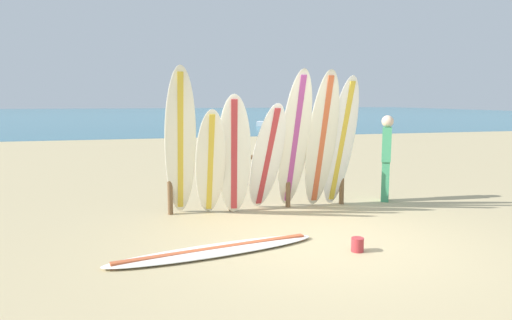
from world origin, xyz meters
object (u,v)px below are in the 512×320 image
at_px(surfboard_leaning_left, 210,164).
at_px(surfboard_leaning_center_left, 234,156).
at_px(surfboard_leaning_far_left, 180,143).
at_px(surfboard_leaning_far_right, 341,143).
at_px(sand_bucket, 357,245).
at_px(surfboard_leaning_right, 322,141).
at_px(surfboard_rack, 260,171).
at_px(surfboard_leaning_center_right, 294,142).
at_px(beachgoer_standing, 386,154).
at_px(surfboard_leaning_center, 267,158).
at_px(surfboard_lying_on_sand, 215,250).
at_px(small_boat_offshore, 277,123).

relative_size(surfboard_leaning_left, surfboard_leaning_center_left, 0.89).
bearing_deg(surfboard_leaning_far_left, surfboard_leaning_far_right, 0.21).
bearing_deg(sand_bucket, surfboard_leaning_left, 126.90).
bearing_deg(surfboard_leaning_right, surfboard_leaning_far_left, 178.34).
xyz_separation_m(surfboard_rack, surfboard_leaning_center_right, (0.55, -0.31, 0.55)).
bearing_deg(surfboard_leaning_far_right, beachgoer_standing, 13.20).
xyz_separation_m(surfboard_leaning_right, surfboard_leaning_far_right, (0.41, 0.08, -0.04)).
bearing_deg(surfboard_leaning_center, surfboard_leaning_left, -171.48).
relative_size(surfboard_leaning_center, beachgoer_standing, 1.15).
relative_size(beachgoer_standing, sand_bucket, 9.15).
bearing_deg(surfboard_leaning_far_right, surfboard_leaning_center_left, -176.93).
bearing_deg(surfboard_leaning_left, surfboard_lying_on_sand, -96.84).
xyz_separation_m(surfboard_leaning_center_right, surfboard_lying_on_sand, (-1.73, -1.87, -1.22)).
distance_m(small_boat_offshore, sand_bucket, 27.91).
xyz_separation_m(surfboard_leaning_left, surfboard_leaning_right, (2.03, 0.09, 0.32)).
bearing_deg(surfboard_leaning_right, beachgoer_standing, 12.71).
relative_size(surfboard_leaning_left, sand_bucket, 10.09).
distance_m(surfboard_leaning_far_left, small_boat_offshore, 26.35).
bearing_deg(surfboard_lying_on_sand, surfboard_leaning_center_left, 70.84).
height_order(surfboard_leaning_far_left, surfboard_leaning_far_right, surfboard_leaning_far_left).
height_order(surfboard_leaning_center_right, small_boat_offshore, surfboard_leaning_center_right).
bearing_deg(surfboard_leaning_left, surfboard_leaning_far_left, 161.18).
distance_m(surfboard_rack, surfboard_leaning_right, 1.23).
distance_m(surfboard_leaning_far_left, sand_bucket, 3.35).
relative_size(surfboard_leaning_center_left, surfboard_leaning_far_right, 0.87).
xyz_separation_m(surfboard_rack, surfboard_leaning_right, (1.05, -0.34, 0.55)).
xyz_separation_m(surfboard_leaning_far_right, small_boat_offshore, (6.31, 24.64, -0.96)).
height_order(surfboard_leaning_left, beachgoer_standing, surfboard_leaning_left).
distance_m(surfboard_leaning_far_right, beachgoer_standing, 1.16).
xyz_separation_m(surfboard_leaning_left, surfboard_leaning_center_left, (0.42, 0.06, 0.12)).
xyz_separation_m(surfboard_leaning_center, small_boat_offshore, (7.72, 24.66, -0.72)).
bearing_deg(surfboard_leaning_left, small_boat_offshore, 70.57).
distance_m(surfboard_leaning_left, sand_bucket, 2.84).
relative_size(surfboard_rack, sand_bucket, 18.08).
distance_m(surfboard_leaning_left, small_boat_offshore, 26.32).
bearing_deg(surfboard_rack, surfboard_leaning_right, -17.73).
xyz_separation_m(surfboard_rack, sand_bucket, (0.65, -2.59, -0.62)).
height_order(surfboard_leaning_far_right, small_boat_offshore, surfboard_leaning_far_right).
distance_m(surfboard_leaning_center_right, surfboard_leaning_right, 0.51).
distance_m(surfboard_rack, surfboard_leaning_left, 1.09).
xyz_separation_m(surfboard_leaning_right, sand_bucket, (-0.40, -2.25, -1.17)).
xyz_separation_m(surfboard_rack, beachgoer_standing, (2.56, 0.00, 0.22)).
distance_m(surfboard_leaning_center_left, surfboard_leaning_center, 0.62).
bearing_deg(small_boat_offshore, surfboard_lying_on_sand, -108.64).
height_order(surfboard_leaning_right, surfboard_leaning_far_right, surfboard_leaning_right).
distance_m(surfboard_rack, sand_bucket, 2.74).
xyz_separation_m(surfboard_leaning_left, surfboard_leaning_center_right, (1.52, 0.11, 0.33)).
relative_size(surfboard_leaning_center_right, beachgoer_standing, 1.49).
distance_m(surfboard_leaning_left, surfboard_lying_on_sand, 1.98).
height_order(surfboard_rack, surfboard_leaning_center_right, surfboard_leaning_center_right).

